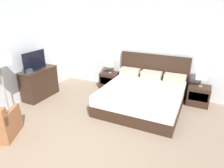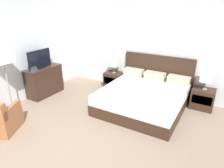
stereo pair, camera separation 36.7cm
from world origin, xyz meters
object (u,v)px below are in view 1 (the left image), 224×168
(tv, at_px, (34,61))
(book_blue_cover, at_px, (28,71))
(nightstand_right, at_px, (198,95))
(book_red_cover, at_px, (28,72))
(bed, at_px, (143,95))
(nightstand_left, at_px, (110,80))
(table_lamp_right, at_px, (202,74))
(dresser, at_px, (40,83))
(book_small_top, at_px, (27,69))
(table_lamp_left, at_px, (110,63))

(tv, relative_size, book_blue_cover, 4.01)
(nightstand_right, distance_m, book_blue_cover, 4.53)
(nightstand_right, relative_size, book_red_cover, 2.87)
(tv, bearing_deg, bed, 15.68)
(tv, bearing_deg, book_blue_cover, -89.42)
(book_red_cover, bearing_deg, bed, 20.57)
(bed, bearing_deg, book_red_cover, -159.43)
(nightstand_left, xyz_separation_m, table_lamp_right, (2.60, 0.00, 0.59))
(nightstand_right, relative_size, dresser, 0.51)
(tv, distance_m, book_small_top, 0.31)
(table_lamp_right, distance_m, book_red_cover, 4.48)
(nightstand_left, relative_size, book_red_cover, 2.87)
(nightstand_left, relative_size, nightstand_right, 1.00)
(table_lamp_right, height_order, book_red_cover, table_lamp_right)
(bed, xyz_separation_m, tv, (-2.82, -0.79, 0.78))
(book_blue_cover, bearing_deg, nightstand_left, 49.61)
(book_blue_cover, bearing_deg, book_small_top, 180.00)
(bed, xyz_separation_m, book_blue_cover, (-2.81, -1.06, 0.59))
(table_lamp_left, relative_size, book_blue_cover, 2.45)
(nightstand_left, bearing_deg, dresser, -136.49)
(nightstand_right, height_order, book_red_cover, book_red_cover)
(dresser, relative_size, book_blue_cover, 5.73)
(tv, height_order, book_small_top, tv)
(table_lamp_left, xyz_separation_m, book_small_top, (-1.53, -1.78, 0.08))
(bed, distance_m, dresser, 2.91)
(dresser, xyz_separation_m, book_blue_cover, (0.01, -0.34, 0.46))
(nightstand_right, relative_size, table_lamp_right, 1.20)
(book_red_cover, bearing_deg, book_small_top, 180.00)
(bed, distance_m, book_red_cover, 3.06)
(book_red_cover, bearing_deg, tv, 90.30)
(nightstand_right, xyz_separation_m, tv, (-4.12, -1.51, 0.82))
(nightstand_right, height_order, book_small_top, book_small_top)
(nightstand_left, bearing_deg, table_lamp_right, 0.03)
(table_lamp_right, bearing_deg, dresser, -160.73)
(dresser, bearing_deg, book_small_top, -92.11)
(tv, bearing_deg, table_lamp_right, 20.16)
(nightstand_left, relative_size, table_lamp_left, 1.20)
(bed, distance_m, nightstand_left, 1.49)
(tv, bearing_deg, book_red_cover, -89.70)
(bed, bearing_deg, book_blue_cover, -159.43)
(nightstand_left, xyz_separation_m, book_blue_cover, (-1.51, -1.78, 0.63))
(table_lamp_right, relative_size, book_red_cover, 2.39)
(nightstand_left, bearing_deg, book_small_top, -130.72)
(tv, relative_size, book_small_top, 3.66)
(book_small_top, bearing_deg, table_lamp_right, 23.26)
(bed, bearing_deg, table_lamp_right, 28.97)
(nightstand_right, height_order, table_lamp_left, table_lamp_left)
(dresser, relative_size, tv, 1.43)
(dresser, relative_size, book_red_cover, 5.59)
(nightstand_right, height_order, book_blue_cover, book_blue_cover)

